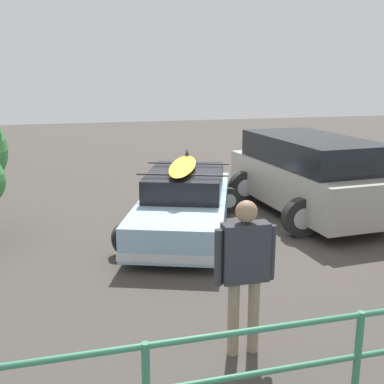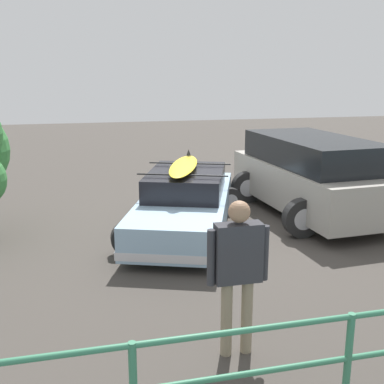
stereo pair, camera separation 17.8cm
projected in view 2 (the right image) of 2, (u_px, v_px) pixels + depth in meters
ground_plane at (200, 230)px, 9.82m from camera, size 44.00×44.00×0.02m
sedan_car at (185, 202)px, 9.66m from camera, size 3.12×4.80×1.48m
suv_car at (311, 175)px, 10.69m from camera, size 2.88×4.72×1.74m
person_bystander at (238, 264)px, 5.25m from camera, size 0.70×0.24×1.81m
railing_fence at (349, 346)px, 4.41m from camera, size 8.03×0.14×1.01m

